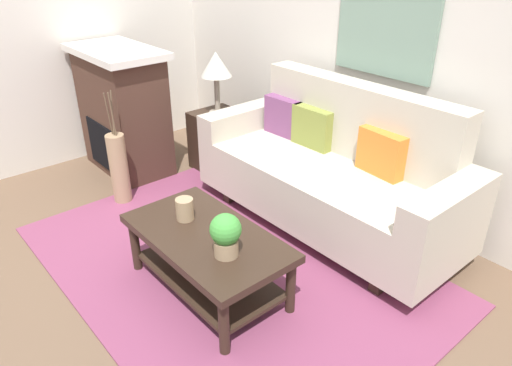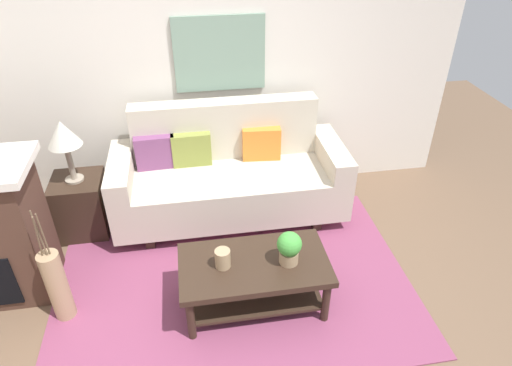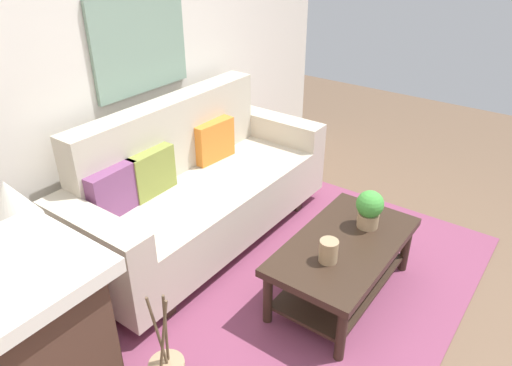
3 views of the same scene
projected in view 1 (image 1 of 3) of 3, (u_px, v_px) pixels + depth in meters
The scene contains 19 objects.
ground_plane at pixel (166, 295), 3.05m from camera, with size 8.83×8.83×0.00m, color brown.
wall_back at pixel (380, 39), 3.56m from camera, with size 4.83×0.10×2.70m, color silver.
wall_left at pixel (55, 20), 4.34m from camera, with size 0.10×4.93×2.70m, color silver.
area_rug at pixel (228, 263), 3.33m from camera, with size 2.85×1.98×0.01m, color #843D5B.
couch at pixel (331, 174), 3.62m from camera, with size 2.14×0.84×1.08m.
throw_pillow_plum at pixel (284, 117), 4.03m from camera, with size 0.36×0.12×0.32m, color #7A4270.
throw_pillow_olive at pixel (313, 127), 3.80m from camera, with size 0.36×0.12×0.32m, color olive.
throw_pillow_orange at pixel (382, 153), 3.36m from camera, with size 0.36×0.12×0.32m, color orange.
coffee_table at pixel (207, 249), 2.96m from camera, with size 1.10×0.60×0.43m.
tabletop_vase at pixel (185, 209), 3.02m from camera, with size 0.11×0.11×0.14m, color tan.
potted_plant_tabletop at pixel (226, 234), 2.65m from camera, with size 0.18×0.18×0.26m.
side_table at pixel (219, 141), 4.59m from camera, with size 0.44×0.44×0.56m, color #332319.
table_lamp at pixel (216, 67), 4.25m from camera, with size 0.28×0.28×0.57m.
fireplace at pixel (123, 110), 4.45m from camera, with size 1.02×0.58×1.16m.
floor_vase at pixel (119, 169), 3.99m from camera, with size 0.15×0.15×0.61m, color tan.
floor_vase_branch_a at pixel (112, 114), 3.75m from camera, with size 0.01×0.01×0.36m, color brown.
floor_vase_branch_b at pixel (112, 113), 3.78m from camera, with size 0.01×0.01×0.36m, color brown.
floor_vase_branch_c at pixel (108, 114), 3.76m from camera, with size 0.01×0.01×0.36m, color brown.
framed_painting at pixel (385, 28), 3.42m from camera, with size 0.83×0.03×0.68m, color gray.
Camera 1 is at (2.17, -1.11, 2.05)m, focal length 33.50 mm.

